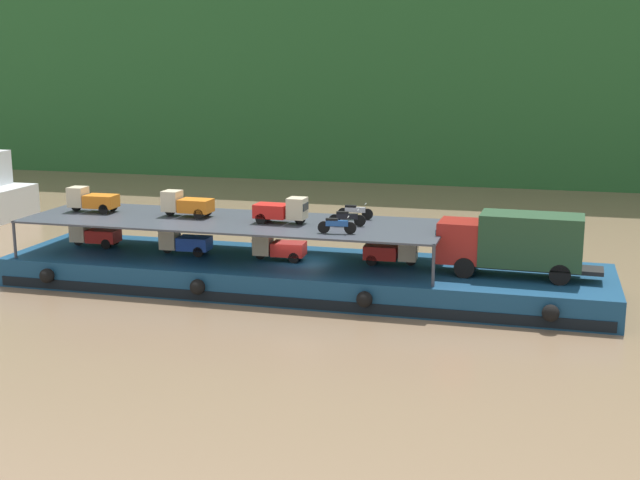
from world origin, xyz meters
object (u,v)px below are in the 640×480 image
(motorcycle_upper_centre, at_px, (347,218))
(mini_truck_lower_fore, at_px, (392,251))
(cargo_barge, at_px, (301,275))
(motorcycle_upper_port, at_px, (337,225))
(mini_truck_lower_aft, at_px, (184,242))
(mini_truck_lower_mid, at_px, (278,247))
(motorcycle_upper_stbd, at_px, (355,211))
(mini_truck_upper_stern, at_px, (92,200))
(mini_truck_upper_mid, at_px, (186,204))
(covered_lorry, at_px, (514,242))
(mini_truck_lower_stern, at_px, (94,234))
(mini_truck_upper_fore, at_px, (282,210))

(motorcycle_upper_centre, bearing_deg, mini_truck_lower_fore, 14.80)
(cargo_barge, distance_m, motorcycle_upper_port, 4.42)
(mini_truck_lower_aft, distance_m, mini_truck_lower_mid, 5.32)
(motorcycle_upper_centre, bearing_deg, cargo_barge, -179.35)
(motorcycle_upper_centre, relative_size, motorcycle_upper_stbd, 1.00)
(mini_truck_lower_aft, relative_size, mini_truck_upper_stern, 1.01)
(mini_truck_upper_mid, bearing_deg, mini_truck_lower_aft, -91.41)
(cargo_barge, relative_size, motorcycle_upper_centre, 16.64)
(covered_lorry, height_order, motorcycle_upper_port, covered_lorry)
(mini_truck_lower_fore, height_order, motorcycle_upper_stbd, motorcycle_upper_stbd)
(mini_truck_lower_stern, xyz_separation_m, mini_truck_lower_fore, (16.99, 0.11, 0.00))
(cargo_barge, bearing_deg, mini_truck_lower_stern, 177.64)
(mini_truck_lower_stern, distance_m, mini_truck_upper_mid, 6.09)
(cargo_barge, distance_m, motorcycle_upper_centre, 4.00)
(mini_truck_lower_fore, relative_size, mini_truck_upper_mid, 1.00)
(mini_truck_lower_fore, xyz_separation_m, mini_truck_upper_stern, (-16.91, -0.28, 2.00))
(mini_truck_lower_fore, xyz_separation_m, mini_truck_upper_mid, (-11.24, -0.24, 2.00))
(covered_lorry, height_order, mini_truck_lower_aft, covered_lorry)
(mini_truck_lower_aft, bearing_deg, cargo_barge, -0.05)
(mini_truck_lower_mid, distance_m, motorcycle_upper_stbd, 4.50)
(mini_truck_lower_fore, xyz_separation_m, mini_truck_upper_fore, (-5.69, -0.70, 2.00))
(covered_lorry, bearing_deg, motorcycle_upper_port, -168.66)
(cargo_barge, relative_size, covered_lorry, 3.99)
(cargo_barge, distance_m, mini_truck_lower_mid, 1.91)
(mini_truck_upper_stern, bearing_deg, motorcycle_upper_centre, -1.24)
(mini_truck_lower_stern, height_order, mini_truck_lower_fore, same)
(covered_lorry, relative_size, mini_truck_upper_stern, 2.85)
(mini_truck_lower_mid, height_order, mini_truck_upper_fore, mini_truck_upper_fore)
(mini_truck_lower_aft, relative_size, motorcycle_upper_stbd, 1.47)
(covered_lorry, distance_m, mini_truck_lower_mid, 12.09)
(motorcycle_upper_centre, distance_m, motorcycle_upper_stbd, 1.96)
(cargo_barge, xyz_separation_m, mini_truck_lower_aft, (-6.58, 0.01, 1.44))
(mini_truck_lower_stern, height_order, mini_truck_upper_mid, mini_truck_upper_mid)
(mini_truck_upper_fore, bearing_deg, mini_truck_upper_stern, 177.86)
(mini_truck_upper_mid, bearing_deg, motorcycle_upper_port, -14.52)
(mini_truck_lower_mid, relative_size, mini_truck_upper_stern, 1.00)
(mini_truck_upper_mid, height_order, motorcycle_upper_port, mini_truck_upper_mid)
(motorcycle_upper_port, distance_m, motorcycle_upper_centre, 1.96)
(covered_lorry, xyz_separation_m, mini_truck_upper_fore, (-11.81, 0.17, 1.00))
(motorcycle_upper_centre, bearing_deg, mini_truck_upper_mid, 177.74)
(mini_truck_upper_fore, xyz_separation_m, motorcycle_upper_centre, (3.44, 0.10, -0.26))
(mini_truck_lower_mid, distance_m, mini_truck_lower_fore, 5.96)
(motorcycle_upper_port, xyz_separation_m, motorcycle_upper_centre, (0.05, 1.96, 0.00))
(cargo_barge, bearing_deg, mini_truck_lower_fore, 7.59)
(covered_lorry, bearing_deg, mini_truck_lower_stern, 178.13)
(mini_truck_upper_stern, bearing_deg, mini_truck_lower_stern, 116.20)
(mini_truck_upper_mid, bearing_deg, mini_truck_lower_fore, 1.22)
(mini_truck_lower_stern, bearing_deg, motorcycle_upper_stbd, 5.75)
(mini_truck_upper_fore, distance_m, motorcycle_upper_port, 3.88)
(motorcycle_upper_port, bearing_deg, mini_truck_lower_mid, 151.66)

